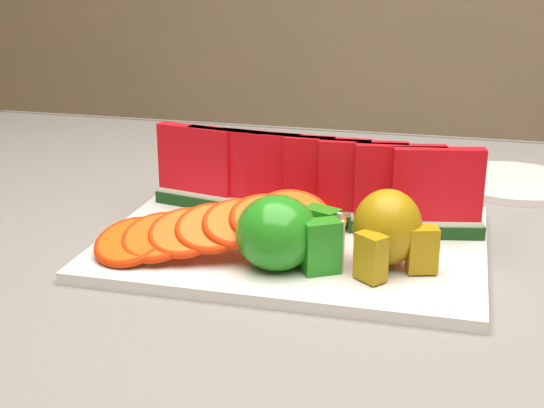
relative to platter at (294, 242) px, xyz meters
The scene contains 11 objects.
table 0.12m from the platter, 31.13° to the left, with size 1.40×0.90×0.75m.
tablecloth 0.07m from the platter, 31.13° to the left, with size 1.53×1.03×0.20m.
platter is the anchor object (origin of this frame).
apple_cluster 0.09m from the platter, 84.68° to the right, with size 0.11×0.09×0.07m.
pear_cluster 0.13m from the platter, 27.90° to the right, with size 0.09×0.10×0.08m.
side_plate 0.37m from the platter, 50.18° to the left, with size 0.24×0.24×0.01m.
fork 0.22m from the platter, 117.02° to the left, with size 0.05×0.19×0.00m.
watermelon_row 0.07m from the platter, 84.74° to the left, with size 0.39×0.07×0.10m.
orange_fan_front 0.10m from the platter, 134.49° to the right, with size 0.25×0.14×0.06m.
orange_fan_back 0.13m from the platter, 83.66° to the left, with size 0.34×0.11×0.05m.
tangerine_segments 0.03m from the platter, behind, with size 0.16×0.07×0.03m.
Camera 1 is at (0.12, -0.77, 1.07)m, focal length 50.00 mm.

